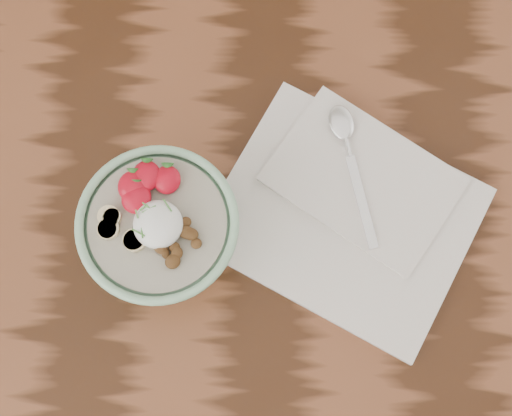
{
  "coord_description": "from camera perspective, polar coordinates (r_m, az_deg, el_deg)",
  "views": [
    {
      "loc": [
        -0.78,
        -14.44,
        155.9
      ],
      "look_at": [
        -1.19,
        3.9,
        85.22
      ],
      "focal_mm": 50.0,
      "sensor_mm": 36.0,
      "label": 1
    }
  ],
  "objects": [
    {
      "name": "breakfast_bowl",
      "position": [
        0.78,
        -7.62,
        -1.76
      ],
      "size": [
        17.09,
        17.09,
        11.62
      ],
      "rotation": [
        0.0,
        0.0,
        -0.11
      ],
      "color": "#8DBE99",
      "rests_on": "table"
    },
    {
      "name": "napkin",
      "position": [
        0.83,
        7.39,
        -0.09
      ],
      "size": [
        35.66,
        33.35,
        1.74
      ],
      "rotation": [
        0.0,
        0.0,
        -0.48
      ],
      "color": "silver",
      "rests_on": "table"
    },
    {
      "name": "spoon",
      "position": [
        0.84,
        7.24,
        5.27
      ],
      "size": [
        6.11,
        17.68,
        0.93
      ],
      "rotation": [
        0.0,
        0.0,
        0.24
      ],
      "color": "silver",
      "rests_on": "napkin"
    },
    {
      "name": "table",
      "position": [
        0.91,
        0.7,
        -5.46
      ],
      "size": [
        160.0,
        90.0,
        75.0
      ],
      "color": "#351B0D",
      "rests_on": "ground"
    }
  ]
}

